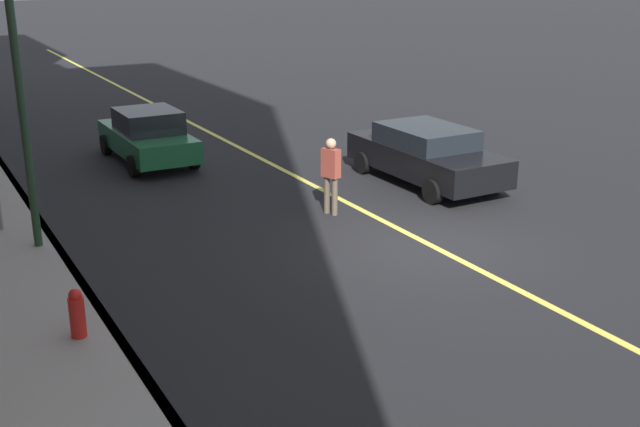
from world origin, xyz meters
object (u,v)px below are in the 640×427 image
car_green (148,136)px  fire_hydrant (77,318)px  pedestrian_with_backpack (331,170)px  car_black (426,154)px  traffic_light_mast (111,27)px

car_green → fire_hydrant: car_green is taller
car_green → pedestrian_with_backpack: (-6.69, -2.22, 0.29)m
car_green → fire_hydrant: (-10.35, 4.36, -0.30)m
car_black → fire_hydrant: bearing=115.1°
car_green → car_black: (-5.65, -5.68, 0.01)m
pedestrian_with_backpack → fire_hydrant: size_ratio=1.90×
car_black → traffic_light_mast: bearing=92.1°
car_black → pedestrian_with_backpack: 3.62m
car_green → car_black: size_ratio=0.90×
car_green → car_black: bearing=-134.9°
car_black → pedestrian_with_backpack: size_ratio=2.66×
car_black → pedestrian_with_backpack: (-1.04, 3.46, 0.27)m
car_black → pedestrian_with_backpack: pedestrian_with_backpack is taller
car_green → traffic_light_mast: bearing=158.5°
car_green → fire_hydrant: bearing=157.2°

